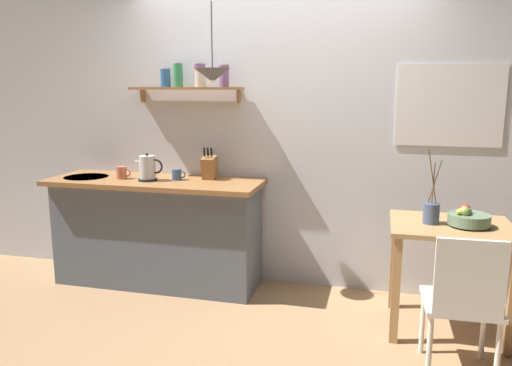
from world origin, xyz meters
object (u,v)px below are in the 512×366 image
(coffee_mug_spare, at_px, (177,175))
(fruit_bowl, at_px, (468,218))
(dining_chair_near, at_px, (464,299))
(pendant_lamp, at_px, (212,75))
(electric_kettle, at_px, (148,168))
(twig_vase, at_px, (431,212))
(dining_table, at_px, (450,245))
(knife_block, at_px, (210,167))
(coffee_mug_by_sink, at_px, (122,173))

(coffee_mug_spare, bearing_deg, fruit_bowl, -8.46)
(dining_chair_near, xyz_separation_m, pendant_lamp, (-1.78, 0.80, 1.29))
(dining_chair_near, relative_size, electric_kettle, 3.64)
(twig_vase, distance_m, electric_kettle, 2.25)
(dining_chair_near, xyz_separation_m, twig_vase, (-0.15, 0.62, 0.35))
(fruit_bowl, bearing_deg, dining_table, 165.48)
(dining_table, relative_size, knife_block, 2.94)
(fruit_bowl, relative_size, pendant_lamp, 0.46)
(knife_block, bearing_deg, coffee_mug_spare, -158.23)
(twig_vase, height_order, electric_kettle, twig_vase)
(knife_block, xyz_separation_m, coffee_mug_by_sink, (-0.73, -0.17, -0.05))
(electric_kettle, bearing_deg, coffee_mug_by_sink, 174.54)
(electric_kettle, relative_size, pendant_lamp, 0.41)
(dining_table, relative_size, electric_kettle, 3.32)
(fruit_bowl, bearing_deg, pendant_lamp, 174.16)
(knife_block, bearing_deg, twig_vase, -13.56)
(dining_chair_near, distance_m, twig_vase, 0.73)
(dining_table, distance_m, knife_block, 1.98)
(dining_chair_near, bearing_deg, coffee_mug_by_sink, 161.62)
(electric_kettle, bearing_deg, dining_table, -5.26)
(dining_chair_near, height_order, knife_block, knife_block)
(dining_table, height_order, knife_block, knife_block)
(fruit_bowl, height_order, electric_kettle, electric_kettle)
(dining_table, bearing_deg, twig_vase, -174.42)
(twig_vase, xyz_separation_m, knife_block, (-1.76, 0.42, 0.18))
(knife_block, bearing_deg, dining_chair_near, -28.72)
(coffee_mug_by_sink, relative_size, coffee_mug_spare, 1.07)
(knife_block, bearing_deg, pendant_lamp, -63.15)
(twig_vase, bearing_deg, dining_table, 5.58)
(fruit_bowl, relative_size, knife_block, 1.00)
(coffee_mug_by_sink, height_order, coffee_mug_spare, coffee_mug_by_sink)
(twig_vase, xyz_separation_m, coffee_mug_by_sink, (-2.49, 0.26, 0.13))
(electric_kettle, xyz_separation_m, knife_block, (0.48, 0.19, 0.00))
(electric_kettle, bearing_deg, knife_block, 21.93)
(dining_table, distance_m, electric_kettle, 2.42)
(dining_chair_near, bearing_deg, coffee_mug_spare, 156.43)
(dining_table, distance_m, twig_vase, 0.27)
(dining_chair_near, xyz_separation_m, fruit_bowl, (0.09, 0.61, 0.33))
(coffee_mug_by_sink, bearing_deg, electric_kettle, -5.46)
(dining_chair_near, bearing_deg, twig_vase, 103.34)
(twig_vase, xyz_separation_m, coffee_mug_spare, (-2.01, 0.32, 0.12))
(electric_kettle, height_order, coffee_mug_by_sink, electric_kettle)
(dining_table, bearing_deg, coffee_mug_spare, 171.83)
(coffee_mug_spare, bearing_deg, dining_table, -8.17)
(dining_table, bearing_deg, dining_chair_near, -89.22)
(dining_chair_near, bearing_deg, knife_block, 151.28)
(twig_vase, bearing_deg, knife_block, 166.44)
(coffee_mug_by_sink, bearing_deg, coffee_mug_spare, 7.88)
(coffee_mug_by_sink, bearing_deg, dining_chair_near, -18.38)
(dining_table, xyz_separation_m, coffee_mug_by_sink, (-2.63, 0.24, 0.36))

